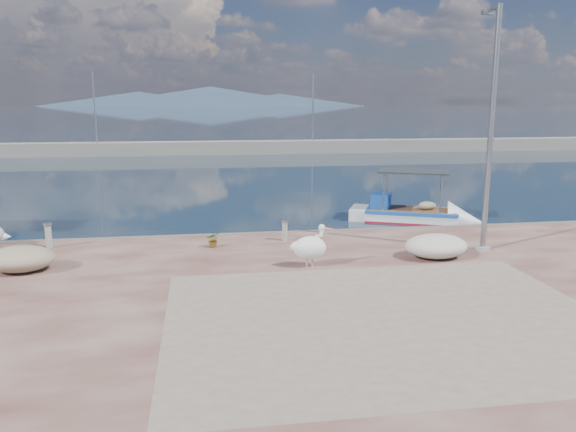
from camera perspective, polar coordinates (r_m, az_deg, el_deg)
The scene contains 13 objects.
ground at distance 14.48m, azimuth 2.33°, elevation -8.04°, with size 1400.00×1400.00×0.00m, color #162635.
quay at distance 9.10m, azimuth 10.05°, elevation -19.02°, with size 44.00×22.00×0.50m, color #4C2521.
quay_patch at distance 11.84m, azimuth 10.03°, elevation -10.18°, with size 9.00×7.00×0.01m, color gray.
breakwater at distance 53.62m, azimuth -5.98°, elevation 6.93°, with size 120.00×2.20×7.50m.
mountains at distance 663.44m, azimuth -8.38°, elevation 11.82°, with size 370.00×280.00×22.00m.
boat_right at distance 23.76m, azimuth 12.30°, elevation -0.04°, with size 5.34×3.57×2.45m.
pelican at distance 14.97m, azimuth 2.29°, elevation -3.17°, with size 1.21×0.63×1.17m.
lamp_post at distance 17.32m, azimuth 19.83°, elevation 7.38°, with size 0.44×0.96×7.00m.
bollard_near at distance 17.84m, azimuth -0.32°, elevation -1.37°, with size 0.22×0.22×0.67m.
bollard_far at distance 18.45m, azimuth -23.17°, elevation -1.71°, with size 0.25×0.25×0.77m.
potted_plant at distance 17.22m, azimuth -7.58°, elevation -2.38°, with size 0.43×0.37×0.48m, color #33722D.
net_pile_d at distance 16.45m, azimuth 14.81°, elevation -2.97°, with size 1.80×1.35×0.67m, color silver.
net_pile_b at distance 16.23m, azimuth -25.53°, elevation -3.94°, with size 1.72×1.34×0.67m, color #BDA78C.
Camera 1 is at (-2.66, -13.39, 4.85)m, focal length 35.00 mm.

